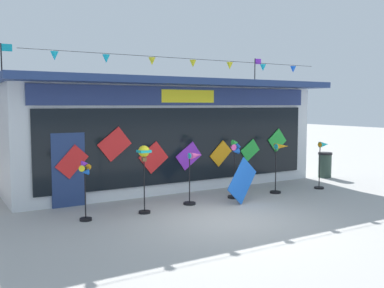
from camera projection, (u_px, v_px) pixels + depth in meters
The scene contains 10 objects.
ground_plane at pixel (224, 219), 10.44m from camera, with size 80.00×80.00×0.00m, color #ADAAA5.
kite_shop_building at pixel (150, 131), 15.77m from camera, with size 10.72×6.45×4.68m.
wind_spinner_far_left at pixel (85, 183), 10.16m from camera, with size 0.35×0.29×1.45m.
wind_spinner_left at pixel (144, 162), 10.84m from camera, with size 0.30×0.30×1.73m.
wind_spinner_center_left at pixel (194, 170), 11.90m from camera, with size 0.62×0.34×1.45m.
wind_spinner_center_right at pixel (235, 161), 12.62m from camera, with size 0.43×0.39×1.73m.
wind_spinner_right at pixel (280, 160), 13.43m from camera, with size 0.65×0.34×1.55m.
wind_spinner_far_right at pixel (322, 157), 14.13m from camera, with size 0.53×0.31×1.55m.
trash_bin at pixel (325, 165), 16.31m from camera, with size 0.52×0.52×0.95m.
display_kite_on_ground at pixel (242, 180), 12.07m from camera, with size 0.65×0.03×1.19m, color blue.
Camera 1 is at (-5.92, -8.39, 2.75)m, focal length 40.42 mm.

